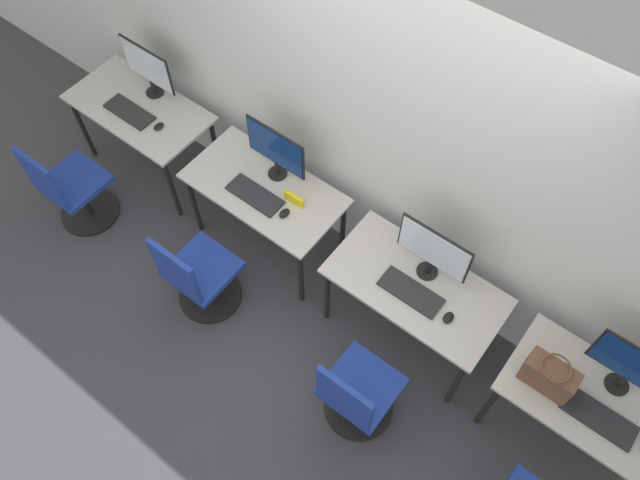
{
  "coord_description": "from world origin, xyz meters",
  "views": [
    {
      "loc": [
        1.31,
        -1.58,
        4.27
      ],
      "look_at": [
        0.0,
        0.12,
        0.86
      ],
      "focal_mm": 35.0,
      "sensor_mm": 36.0,
      "label": 1
    }
  ],
  "objects_px": {
    "mouse_left": "(284,213)",
    "handbag": "(549,376)",
    "monitor_left": "(276,150)",
    "mouse_right": "(448,318)",
    "monitor_far_left": "(148,68)",
    "keyboard_far_left": "(129,112)",
    "monitor_far_right": "(635,369)",
    "mouse_far_left": "(159,126)",
    "office_chair_right": "(356,396)",
    "keyboard_right": "(411,292)",
    "keyboard_left": "(255,195)",
    "monitor_right": "(433,251)",
    "office_chair_far_left": "(72,191)",
    "office_chair_left": "(199,278)",
    "keyboard_far_right": "(599,418)"
  },
  "relations": [
    {
      "from": "mouse_right",
      "to": "monitor_far_right",
      "type": "height_order",
      "value": "monitor_far_right"
    },
    {
      "from": "monitor_far_right",
      "to": "keyboard_far_right",
      "type": "distance_m",
      "value": 0.35
    },
    {
      "from": "mouse_far_left",
      "to": "keyboard_far_left",
      "type": "bearing_deg",
      "value": -174.52
    },
    {
      "from": "office_chair_far_left",
      "to": "office_chair_left",
      "type": "xyz_separation_m",
      "value": [
        1.33,
        0.04,
        0.0
      ]
    },
    {
      "from": "mouse_right",
      "to": "office_chair_right",
      "type": "bearing_deg",
      "value": -108.78
    },
    {
      "from": "mouse_far_left",
      "to": "mouse_left",
      "type": "height_order",
      "value": "same"
    },
    {
      "from": "monitor_left",
      "to": "mouse_right",
      "type": "bearing_deg",
      "value": -8.53
    },
    {
      "from": "monitor_far_left",
      "to": "mouse_left",
      "type": "bearing_deg",
      "value": -10.26
    },
    {
      "from": "mouse_right",
      "to": "monitor_far_right",
      "type": "bearing_deg",
      "value": 13.4
    },
    {
      "from": "keyboard_far_left",
      "to": "office_chair_left",
      "type": "xyz_separation_m",
      "value": [
        1.25,
        -0.63,
        -0.36
      ]
    },
    {
      "from": "monitor_far_right",
      "to": "keyboard_far_right",
      "type": "height_order",
      "value": "monitor_far_right"
    },
    {
      "from": "mouse_far_left",
      "to": "monitor_far_right",
      "type": "xyz_separation_m",
      "value": [
        3.59,
        0.22,
        0.24
      ]
    },
    {
      "from": "keyboard_far_left",
      "to": "handbag",
      "type": "distance_m",
      "value": 3.54
    },
    {
      "from": "mouse_far_left",
      "to": "monitor_right",
      "type": "height_order",
      "value": "monitor_right"
    },
    {
      "from": "mouse_far_left",
      "to": "office_chair_right",
      "type": "bearing_deg",
      "value": -15.88
    },
    {
      "from": "monitor_right",
      "to": "mouse_far_left",
      "type": "bearing_deg",
      "value": -175.44
    },
    {
      "from": "monitor_right",
      "to": "office_chair_left",
      "type": "bearing_deg",
      "value": -147.66
    },
    {
      "from": "monitor_right",
      "to": "handbag",
      "type": "relative_size",
      "value": 1.66
    },
    {
      "from": "mouse_left",
      "to": "handbag",
      "type": "xyz_separation_m",
      "value": [
        1.97,
        0.0,
        0.1
      ]
    },
    {
      "from": "mouse_left",
      "to": "monitor_far_right",
      "type": "height_order",
      "value": "monitor_far_right"
    },
    {
      "from": "keyboard_far_right",
      "to": "keyboard_far_left",
      "type": "bearing_deg",
      "value": 179.9
    },
    {
      "from": "keyboard_far_left",
      "to": "keyboard_left",
      "type": "height_order",
      "value": "same"
    },
    {
      "from": "office_chair_left",
      "to": "office_chair_right",
      "type": "relative_size",
      "value": 1.0
    },
    {
      "from": "mouse_right",
      "to": "office_chair_left",
      "type": "bearing_deg",
      "value": -158.55
    },
    {
      "from": "keyboard_right",
      "to": "mouse_right",
      "type": "xyz_separation_m",
      "value": [
        0.29,
        -0.01,
        0.01
      ]
    },
    {
      "from": "monitor_far_right",
      "to": "mouse_far_left",
      "type": "bearing_deg",
      "value": -176.57
    },
    {
      "from": "monitor_far_left",
      "to": "monitor_far_right",
      "type": "xyz_separation_m",
      "value": [
        3.88,
        -0.03,
        0.0
      ]
    },
    {
      "from": "monitor_far_left",
      "to": "keyboard_far_right",
      "type": "bearing_deg",
      "value": -4.13
    },
    {
      "from": "office_chair_far_left",
      "to": "keyboard_far_right",
      "type": "bearing_deg",
      "value": 9.56
    },
    {
      "from": "keyboard_far_left",
      "to": "handbag",
      "type": "bearing_deg",
      "value": -0.13
    },
    {
      "from": "mouse_far_left",
      "to": "keyboard_left",
      "type": "height_order",
      "value": "mouse_far_left"
    },
    {
      "from": "mouse_far_left",
      "to": "office_chair_right",
      "type": "xyz_separation_m",
      "value": [
        2.36,
        -0.67,
        -0.37
      ]
    },
    {
      "from": "mouse_right",
      "to": "mouse_left",
      "type": "bearing_deg",
      "value": -179.47
    },
    {
      "from": "monitor_right",
      "to": "keyboard_right",
      "type": "bearing_deg",
      "value": -90.0
    },
    {
      "from": "keyboard_left",
      "to": "handbag",
      "type": "bearing_deg",
      "value": 0.12
    },
    {
      "from": "mouse_right",
      "to": "keyboard_far_right",
      "type": "bearing_deg",
      "value": -0.57
    },
    {
      "from": "office_chair_right",
      "to": "handbag",
      "type": "bearing_deg",
      "value": 35.78
    },
    {
      "from": "keyboard_far_left",
      "to": "keyboard_far_right",
      "type": "relative_size",
      "value": 1.0
    },
    {
      "from": "mouse_left",
      "to": "mouse_right",
      "type": "distance_m",
      "value": 1.31
    },
    {
      "from": "monitor_far_right",
      "to": "handbag",
      "type": "height_order",
      "value": "monitor_far_right"
    },
    {
      "from": "keyboard_right",
      "to": "mouse_right",
      "type": "bearing_deg",
      "value": -2.2
    },
    {
      "from": "monitor_far_left",
      "to": "monitor_left",
      "type": "distance_m",
      "value": 1.29
    },
    {
      "from": "monitor_far_right",
      "to": "keyboard_far_left",
      "type": "bearing_deg",
      "value": -176.42
    },
    {
      "from": "keyboard_far_left",
      "to": "mouse_right",
      "type": "xyz_separation_m",
      "value": [
        2.87,
        0.0,
        0.01
      ]
    },
    {
      "from": "keyboard_right",
      "to": "office_chair_left",
      "type": "bearing_deg",
      "value": -154.11
    },
    {
      "from": "monitor_far_left",
      "to": "monitor_left",
      "type": "bearing_deg",
      "value": -1.48
    },
    {
      "from": "mouse_left",
      "to": "monitor_right",
      "type": "xyz_separation_m",
      "value": [
        1.03,
        0.22,
        0.24
      ]
    },
    {
      "from": "keyboard_left",
      "to": "mouse_left",
      "type": "xyz_separation_m",
      "value": [
        0.27,
        0.0,
        0.01
      ]
    },
    {
      "from": "office_chair_far_left",
      "to": "keyboard_far_left",
      "type": "bearing_deg",
      "value": 83.95
    },
    {
      "from": "keyboard_right",
      "to": "monitor_left",
      "type": "bearing_deg",
      "value": 170.1
    }
  ]
}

